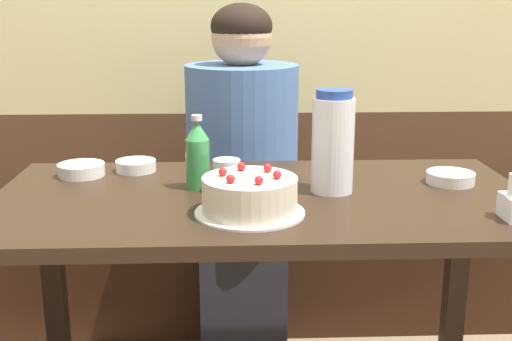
{
  "coord_description": "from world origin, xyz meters",
  "views": [
    {
      "loc": [
        -0.08,
        -1.56,
        1.25
      ],
      "look_at": [
        -0.02,
        0.05,
        0.82
      ],
      "focal_mm": 45.0,
      "sensor_mm": 36.0,
      "label": 1
    }
  ],
  "objects_px": {
    "birthday_cake": "(250,196)",
    "glass_water_tall": "(227,176)",
    "soju_bottle": "(198,154)",
    "bowl_soup_white": "(81,170)",
    "bench_seat": "(252,268)",
    "water_pitcher": "(333,142)",
    "bowl_rice_small": "(450,178)",
    "person_teal_shirt": "(242,184)",
    "bowl_side_dish": "(136,166)"
  },
  "relations": [
    {
      "from": "birthday_cake",
      "to": "bowl_rice_small",
      "type": "distance_m",
      "value": 0.6
    },
    {
      "from": "soju_bottle",
      "to": "bowl_soup_white",
      "type": "height_order",
      "value": "soju_bottle"
    },
    {
      "from": "glass_water_tall",
      "to": "soju_bottle",
      "type": "bearing_deg",
      "value": 149.67
    },
    {
      "from": "bench_seat",
      "to": "bowl_rice_small",
      "type": "distance_m",
      "value": 1.07
    },
    {
      "from": "water_pitcher",
      "to": "person_teal_shirt",
      "type": "xyz_separation_m",
      "value": [
        -0.22,
        0.59,
        -0.28
      ]
    },
    {
      "from": "bowl_rice_small",
      "to": "bowl_side_dish",
      "type": "distance_m",
      "value": 0.88
    },
    {
      "from": "bench_seat",
      "to": "soju_bottle",
      "type": "height_order",
      "value": "soju_bottle"
    },
    {
      "from": "soju_bottle",
      "to": "person_teal_shirt",
      "type": "relative_size",
      "value": 0.16
    },
    {
      "from": "water_pitcher",
      "to": "soju_bottle",
      "type": "height_order",
      "value": "water_pitcher"
    },
    {
      "from": "water_pitcher",
      "to": "bowl_soup_white",
      "type": "relative_size",
      "value": 2.03
    },
    {
      "from": "water_pitcher",
      "to": "glass_water_tall",
      "type": "xyz_separation_m",
      "value": [
        -0.27,
        0.0,
        -0.09
      ]
    },
    {
      "from": "bowl_rice_small",
      "to": "glass_water_tall",
      "type": "distance_m",
      "value": 0.61
    },
    {
      "from": "bench_seat",
      "to": "water_pitcher",
      "type": "bearing_deg",
      "value": -77.51
    },
    {
      "from": "soju_bottle",
      "to": "bowl_side_dish",
      "type": "relative_size",
      "value": 1.68
    },
    {
      "from": "birthday_cake",
      "to": "water_pitcher",
      "type": "height_order",
      "value": "water_pitcher"
    },
    {
      "from": "water_pitcher",
      "to": "person_teal_shirt",
      "type": "bearing_deg",
      "value": 110.41
    },
    {
      "from": "bench_seat",
      "to": "water_pitcher",
      "type": "distance_m",
      "value": 1.08
    },
    {
      "from": "soju_bottle",
      "to": "glass_water_tall",
      "type": "distance_m",
      "value": 0.1
    },
    {
      "from": "person_teal_shirt",
      "to": "bench_seat",
      "type": "bearing_deg",
      "value": 169.62
    },
    {
      "from": "bowl_soup_white",
      "to": "person_teal_shirt",
      "type": "bearing_deg",
      "value": 41.64
    },
    {
      "from": "birthday_cake",
      "to": "bowl_rice_small",
      "type": "bearing_deg",
      "value": 23.11
    },
    {
      "from": "glass_water_tall",
      "to": "person_teal_shirt",
      "type": "relative_size",
      "value": 0.07
    },
    {
      "from": "bowl_side_dish",
      "to": "soju_bottle",
      "type": "bearing_deg",
      "value": -43.75
    },
    {
      "from": "bowl_rice_small",
      "to": "glass_water_tall",
      "type": "relative_size",
      "value": 1.47
    },
    {
      "from": "water_pitcher",
      "to": "bowl_soup_white",
      "type": "height_order",
      "value": "water_pitcher"
    },
    {
      "from": "birthday_cake",
      "to": "glass_water_tall",
      "type": "distance_m",
      "value": 0.18
    },
    {
      "from": "water_pitcher",
      "to": "bowl_rice_small",
      "type": "distance_m",
      "value": 0.36
    },
    {
      "from": "birthday_cake",
      "to": "glass_water_tall",
      "type": "height_order",
      "value": "birthday_cake"
    },
    {
      "from": "bowl_soup_white",
      "to": "bowl_rice_small",
      "type": "distance_m",
      "value": 1.02
    },
    {
      "from": "soju_bottle",
      "to": "bowl_side_dish",
      "type": "xyz_separation_m",
      "value": [
        -0.19,
        0.18,
        -0.08
      ]
    },
    {
      "from": "water_pitcher",
      "to": "soju_bottle",
      "type": "relative_size",
      "value": 1.36
    },
    {
      "from": "person_teal_shirt",
      "to": "glass_water_tall",
      "type": "bearing_deg",
      "value": -4.96
    },
    {
      "from": "bowl_soup_white",
      "to": "bowl_side_dish",
      "type": "xyz_separation_m",
      "value": [
        0.15,
        0.05,
        -0.0
      ]
    },
    {
      "from": "birthday_cake",
      "to": "bowl_rice_small",
      "type": "xyz_separation_m",
      "value": [
        0.55,
        0.23,
        -0.03
      ]
    },
    {
      "from": "bowl_soup_white",
      "to": "glass_water_tall",
      "type": "height_order",
      "value": "glass_water_tall"
    },
    {
      "from": "birthday_cake",
      "to": "person_teal_shirt",
      "type": "distance_m",
      "value": 0.79
    },
    {
      "from": "bowl_soup_white",
      "to": "person_teal_shirt",
      "type": "relative_size",
      "value": 0.1
    },
    {
      "from": "soju_bottle",
      "to": "bowl_rice_small",
      "type": "bearing_deg",
      "value": 1.33
    },
    {
      "from": "bowl_soup_white",
      "to": "bench_seat",
      "type": "bearing_deg",
      "value": 51.46
    },
    {
      "from": "birthday_cake",
      "to": "soju_bottle",
      "type": "xyz_separation_m",
      "value": [
        -0.13,
        0.22,
        0.05
      ]
    },
    {
      "from": "water_pitcher",
      "to": "person_teal_shirt",
      "type": "relative_size",
      "value": 0.21
    },
    {
      "from": "soju_bottle",
      "to": "bench_seat",
      "type": "bearing_deg",
      "value": 77.69
    },
    {
      "from": "soju_bottle",
      "to": "bowl_soup_white",
      "type": "xyz_separation_m",
      "value": [
        -0.33,
        0.13,
        -0.07
      ]
    },
    {
      "from": "bowl_side_dish",
      "to": "glass_water_tall",
      "type": "height_order",
      "value": "glass_water_tall"
    },
    {
      "from": "birthday_cake",
      "to": "glass_water_tall",
      "type": "bearing_deg",
      "value": 107.05
    },
    {
      "from": "soju_bottle",
      "to": "person_teal_shirt",
      "type": "height_order",
      "value": "person_teal_shirt"
    },
    {
      "from": "bowl_rice_small",
      "to": "birthday_cake",
      "type": "bearing_deg",
      "value": -156.89
    },
    {
      "from": "birthday_cake",
      "to": "bowl_soup_white",
      "type": "distance_m",
      "value": 0.58
    },
    {
      "from": "water_pitcher",
      "to": "bowl_side_dish",
      "type": "bearing_deg",
      "value": 157.14
    },
    {
      "from": "bowl_rice_small",
      "to": "bowl_side_dish",
      "type": "relative_size",
      "value": 1.11
    }
  ]
}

